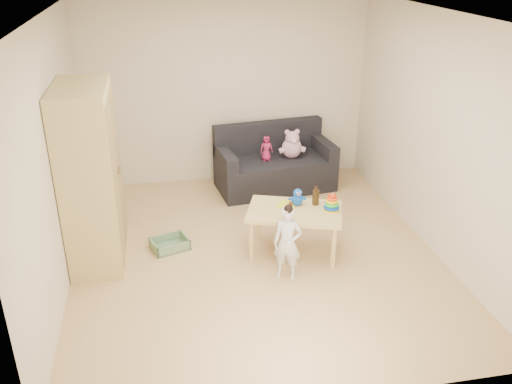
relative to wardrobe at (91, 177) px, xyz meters
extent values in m
plane|color=tan|center=(1.72, -0.27, -0.97)|extent=(4.50, 4.50, 0.00)
plane|color=white|center=(1.72, -0.27, 1.63)|extent=(4.50, 4.50, 0.00)
plane|color=beige|center=(1.72, 1.98, 0.33)|extent=(4.00, 0.00, 4.00)
plane|color=beige|center=(1.72, -2.52, 0.33)|extent=(4.00, 0.00, 4.00)
plane|color=beige|center=(-0.28, -0.27, 0.33)|extent=(0.00, 4.50, 4.50)
plane|color=beige|center=(3.72, -0.27, 0.33)|extent=(0.00, 4.50, 4.50)
cube|color=#DBC678|center=(0.00, 0.00, 0.00)|extent=(0.54, 1.08, 1.94)
cube|color=black|center=(2.33, 1.47, -0.74)|extent=(1.70, 1.00, 0.45)
cube|color=#D7BE76|center=(2.15, -0.33, -0.70)|extent=(1.18, 0.94, 0.54)
imported|color=silver|center=(1.96, -0.79, -0.57)|extent=(0.35, 0.30, 0.79)
imported|color=#AC2051|center=(2.19, 1.41, -0.34)|extent=(0.18, 0.13, 0.35)
cylinder|color=yellow|center=(2.54, -0.41, -0.42)|extent=(0.16, 0.16, 0.02)
cylinder|color=silver|center=(2.54, -0.41, -0.33)|extent=(0.02, 0.02, 0.19)
torus|color=#0A39AA|center=(2.54, -0.41, -0.39)|extent=(0.17, 0.17, 0.04)
torus|color=green|center=(2.54, -0.41, -0.36)|extent=(0.15, 0.15, 0.04)
torus|color=yellow|center=(2.54, -0.41, -0.32)|extent=(0.13, 0.13, 0.04)
torus|color=#FB3F0D|center=(2.54, -0.41, -0.28)|extent=(0.11, 0.11, 0.03)
torus|color=red|center=(2.54, -0.41, -0.25)|extent=(0.09, 0.09, 0.03)
cylinder|color=black|center=(2.41, -0.23, -0.35)|extent=(0.08, 0.08, 0.17)
cylinder|color=black|center=(2.41, -0.23, -0.25)|extent=(0.03, 0.03, 0.05)
cylinder|color=black|center=(2.41, -0.23, -0.22)|extent=(0.04, 0.04, 0.01)
cube|color=#E6F219|center=(2.09, -0.19, -0.42)|extent=(0.25, 0.25, 0.01)
camera|label=1|loc=(0.74, -5.48, 2.23)|focal=38.00mm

